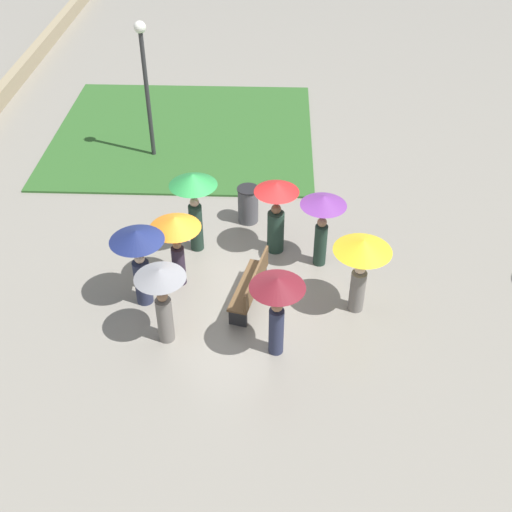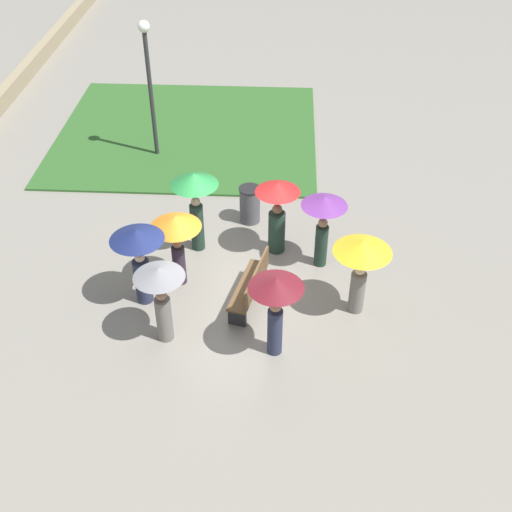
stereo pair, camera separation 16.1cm
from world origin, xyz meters
name	(u,v)px [view 1 (the left image)]	position (x,y,z in m)	size (l,w,h in m)	color
ground_plane	(233,281)	(0.00, 0.00, 0.00)	(90.00, 90.00, 0.00)	gray
lawn_patch_near	(184,133)	(-6.94, -1.97, 0.03)	(7.01, 7.87, 0.06)	#2D5B26
park_bench	(252,285)	(0.66, 0.46, 0.47)	(1.77, 0.82, 0.90)	brown
lamp_post	(145,72)	(-5.56, -2.67, 2.55)	(0.32, 0.32, 3.91)	#2D2D30
trash_bin	(248,205)	(-2.37, 0.24, 0.48)	(0.55, 0.55, 0.95)	#4C4C51
crowd_person_red	(276,205)	(-1.19, 0.94, 1.26)	(1.02, 1.02, 1.86)	#1E3328
crowd_person_grey	(162,291)	(1.83, -1.20, 1.28)	(0.99, 0.99, 1.80)	slate
crowd_person_maroon	(277,297)	(2.09, 0.99, 1.42)	(1.05, 1.05, 1.88)	#282D47
crowd_person_purple	(323,213)	(-0.72, 1.96, 1.39)	(1.02, 1.02, 1.84)	#1E3328
crowd_person_orange	(176,232)	(0.08, -1.16, 1.39)	(1.10, 1.10, 1.76)	#2D2333
crowd_person_navy	(138,251)	(0.72, -1.84, 1.36)	(1.12, 1.12, 1.86)	#282D47
crowd_person_yellow	(362,256)	(0.79, 2.67, 1.41)	(1.18, 1.18, 1.81)	slate
crowd_person_green	(194,193)	(-1.18, -0.91, 1.55)	(1.09, 1.09, 2.04)	#1E3328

